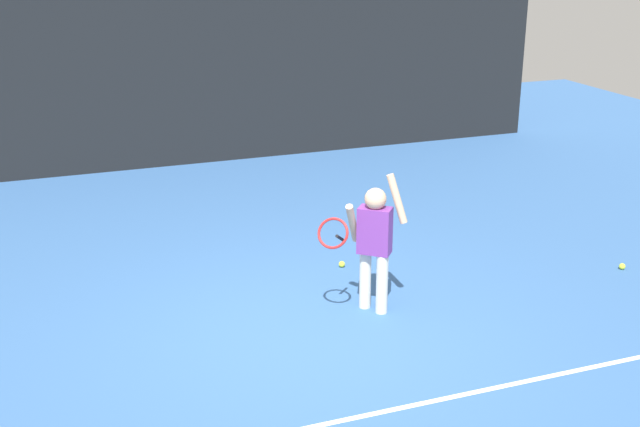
{
  "coord_description": "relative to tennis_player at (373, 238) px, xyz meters",
  "views": [
    {
      "loc": [
        -2.17,
        -6.13,
        3.42
      ],
      "look_at": [
        0.36,
        0.72,
        0.85
      ],
      "focal_mm": 45.74,
      "sensor_mm": 36.0,
      "label": 1
    }
  ],
  "objects": [
    {
      "name": "tennis_player",
      "position": [
        0.0,
        0.0,
        0.0
      ],
      "size": [
        0.89,
        0.5,
        1.35
      ],
      "rotation": [
        0.0,
        0.0,
        -0.69
      ],
      "color": "silver",
      "rests_on": "ground"
    },
    {
      "name": "fence_post_2",
      "position": [
        5.1,
        5.67,
        1.3
      ],
      "size": [
        0.09,
        0.09,
        4.06
      ],
      "primitive_type": "cylinder",
      "color": "slate",
      "rests_on": "ground"
    },
    {
      "name": "ground_plane",
      "position": [
        -0.69,
        -0.23,
        -0.73
      ],
      "size": [
        20.0,
        20.0,
        0.0
      ],
      "primitive_type": "plane",
      "color": "#335B93"
    },
    {
      "name": "tennis_ball_5",
      "position": [
        0.12,
        1.06,
        -0.69
      ],
      "size": [
        0.07,
        0.07,
        0.07
      ],
      "primitive_type": "sphere",
      "color": "#CCE033",
      "rests_on": "ground"
    },
    {
      "name": "court_line_baseline",
      "position": [
        -0.69,
        -1.6,
        -0.72
      ],
      "size": [
        9.0,
        0.05,
        0.0
      ],
      "primitive_type": "cube",
      "color": "white",
      "rests_on": "ground"
    },
    {
      "name": "tennis_ball_6",
      "position": [
        2.88,
        -0.03,
        -0.69
      ],
      "size": [
        0.07,
        0.07,
        0.07
      ],
      "primitive_type": "sphere",
      "color": "#CCE033",
      "rests_on": "ground"
    },
    {
      "name": "fence_post_1",
      "position": [
        -0.69,
        5.67,
        1.3
      ],
      "size": [
        0.09,
        0.09,
        4.06
      ],
      "primitive_type": "cylinder",
      "color": "slate",
      "rests_on": "ground"
    },
    {
      "name": "back_fence_windscreen",
      "position": [
        -0.69,
        5.61,
        1.23
      ],
      "size": [
        11.89,
        0.08,
        3.91
      ],
      "primitive_type": "cube",
      "color": "black",
      "rests_on": "ground"
    }
  ]
}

